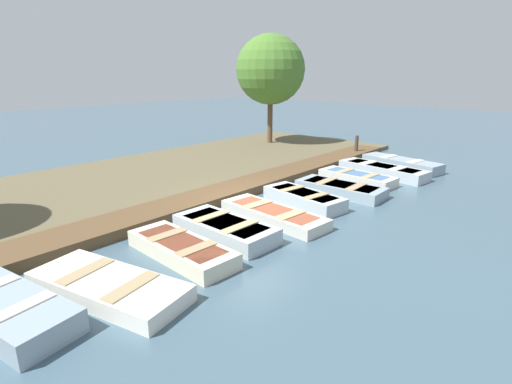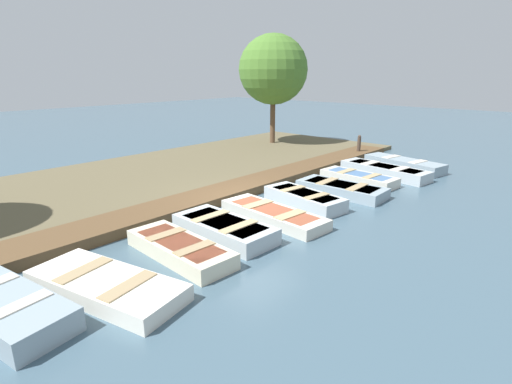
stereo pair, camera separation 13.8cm
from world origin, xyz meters
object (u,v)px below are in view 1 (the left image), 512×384
at_px(rowboat_6, 304,198).
at_px(rowboat_9, 382,170).
at_px(rowboat_5, 273,214).
at_px(rowboat_8, 357,178).
at_px(rowboat_3, 181,249).
at_px(mooring_post_far, 356,146).
at_px(rowboat_7, 340,189).
at_px(rowboat_4, 225,229).
at_px(park_tree_left, 271,70).
at_px(rowboat_10, 401,163).
at_px(rowboat_2, 109,286).
at_px(rowboat_1, 5,309).

distance_m(rowboat_6, rowboat_9, 5.09).
relative_size(rowboat_5, rowboat_8, 1.16).
bearing_deg(rowboat_3, mooring_post_far, 103.42).
bearing_deg(rowboat_7, rowboat_4, -94.74).
relative_size(rowboat_5, rowboat_6, 1.21).
height_order(rowboat_5, rowboat_8, rowboat_8).
distance_m(rowboat_8, rowboat_9, 1.63).
relative_size(rowboat_9, park_tree_left, 0.61).
relative_size(rowboat_9, rowboat_10, 1.04).
height_order(rowboat_6, park_tree_left, park_tree_left).
height_order(rowboat_2, rowboat_4, rowboat_4).
bearing_deg(rowboat_4, rowboat_6, 90.53).
bearing_deg(rowboat_2, park_tree_left, 106.26).
relative_size(rowboat_4, rowboat_9, 0.76).
height_order(rowboat_6, mooring_post_far, mooring_post_far).
height_order(rowboat_9, mooring_post_far, mooring_post_far).
distance_m(rowboat_5, park_tree_left, 12.25).
height_order(rowboat_2, rowboat_6, rowboat_6).
height_order(rowboat_1, rowboat_4, rowboat_1).
relative_size(rowboat_1, rowboat_9, 0.81).
bearing_deg(rowboat_1, rowboat_3, 76.34).
xyz_separation_m(rowboat_1, rowboat_7, (0.48, 9.89, -0.04)).
distance_m(rowboat_10, park_tree_left, 8.58).
bearing_deg(mooring_post_far, rowboat_8, -61.72).
bearing_deg(rowboat_7, rowboat_5, -93.87).
bearing_deg(park_tree_left, rowboat_6, -44.91).
height_order(rowboat_2, rowboat_9, rowboat_9).
distance_m(rowboat_6, mooring_post_far, 8.10).
bearing_deg(rowboat_6, rowboat_10, 96.15).
bearing_deg(rowboat_9, rowboat_7, -82.01).
bearing_deg(rowboat_5, rowboat_9, 93.68).
xyz_separation_m(rowboat_2, rowboat_10, (0.05, 13.32, 0.05)).
distance_m(rowboat_3, park_tree_left, 14.64).
bearing_deg(mooring_post_far, rowboat_1, -82.48).
xyz_separation_m(rowboat_6, rowboat_8, (-0.03, 3.48, -0.03)).
bearing_deg(rowboat_7, rowboat_9, 88.97).
relative_size(rowboat_3, rowboat_6, 1.04).
xyz_separation_m(rowboat_7, rowboat_9, (-0.02, 3.30, 0.03)).
bearing_deg(rowboat_5, rowboat_10, 93.24).
bearing_deg(rowboat_9, rowboat_6, -84.87).
distance_m(rowboat_1, mooring_post_far, 16.00).
height_order(rowboat_1, park_tree_left, park_tree_left).
xyz_separation_m(rowboat_4, rowboat_8, (0.02, 6.78, -0.03)).
bearing_deg(rowboat_9, rowboat_10, 94.34).
bearing_deg(rowboat_7, rowboat_8, 97.83).
height_order(rowboat_2, park_tree_left, park_tree_left).
xyz_separation_m(rowboat_5, rowboat_8, (-0.13, 5.07, 0.02)).
bearing_deg(mooring_post_far, rowboat_7, -66.66).
xyz_separation_m(rowboat_4, rowboat_6, (0.05, 3.30, 0.01)).
xyz_separation_m(rowboat_5, rowboat_7, (0.15, 3.38, 0.02)).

